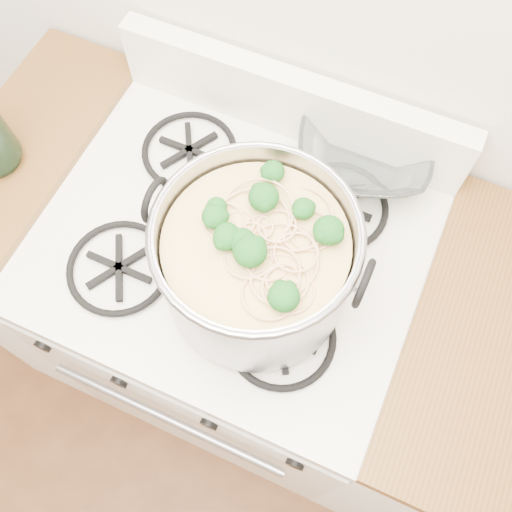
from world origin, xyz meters
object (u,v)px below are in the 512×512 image
object	(u,v)px
gas_range	(238,316)
stock_pot	(256,262)
glass_bowl	(363,153)
spatula	(312,242)

from	to	relation	value
gas_range	stock_pot	distance (m)	0.61
gas_range	glass_bowl	world-z (taller)	glass_bowl
spatula	glass_bowl	bearing A→B (deg)	88.67
stock_pot	spatula	distance (m)	0.17
gas_range	stock_pot	size ratio (longest dim) A/B	2.48
spatula	glass_bowl	size ratio (longest dim) A/B	2.82
spatula	stock_pot	bearing A→B (deg)	-113.91
spatula	gas_range	bearing A→B (deg)	-160.18
glass_bowl	gas_range	bearing A→B (deg)	-121.88
gas_range	spatula	world-z (taller)	spatula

